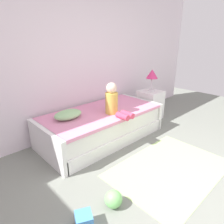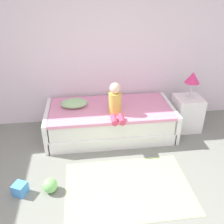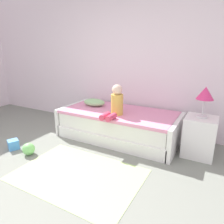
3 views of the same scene
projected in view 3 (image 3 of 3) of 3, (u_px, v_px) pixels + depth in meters
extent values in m
plane|color=gray|center=(10.00, 198.00, 2.22)|extent=(9.20, 9.20, 0.00)
cube|color=white|center=(119.00, 54.00, 3.97)|extent=(7.20, 0.10, 2.90)
cube|color=white|center=(119.00, 132.00, 3.72)|extent=(2.00, 1.00, 0.20)
cube|color=white|center=(119.00, 120.00, 3.66)|extent=(1.94, 0.94, 0.25)
cube|color=pink|center=(119.00, 112.00, 3.61)|extent=(1.98, 0.98, 0.05)
cube|color=white|center=(74.00, 116.00, 4.15)|extent=(0.07, 1.00, 0.50)
cube|color=white|center=(177.00, 135.00, 3.21)|extent=(0.07, 1.00, 0.50)
cube|color=white|center=(199.00, 137.00, 3.04)|extent=(0.44, 0.44, 0.60)
cylinder|color=silver|center=(202.00, 117.00, 2.95)|extent=(0.15, 0.15, 0.03)
cylinder|color=silver|center=(203.00, 108.00, 2.91)|extent=(0.02, 0.02, 0.24)
cone|color=#E5387A|center=(205.00, 93.00, 2.85)|extent=(0.24, 0.24, 0.18)
cylinder|color=gold|center=(117.00, 104.00, 3.38)|extent=(0.20, 0.20, 0.34)
sphere|color=beige|center=(117.00, 90.00, 3.31)|extent=(0.17, 0.17, 0.17)
cylinder|color=#D83F60|center=(105.00, 116.00, 3.19)|extent=(0.09, 0.22, 0.09)
cylinder|color=#D83F60|center=(111.00, 117.00, 3.14)|extent=(0.09, 0.22, 0.09)
ellipsoid|color=#99CC8C|center=(94.00, 102.00, 3.94)|extent=(0.44, 0.30, 0.13)
sphere|color=#7FD872|center=(29.00, 149.00, 3.11)|extent=(0.19, 0.19, 0.19)
cube|color=#B2D189|center=(78.00, 174.00, 2.63)|extent=(1.60, 1.10, 0.01)
cube|color=#4C99E5|center=(13.00, 144.00, 3.29)|extent=(0.20, 0.20, 0.15)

